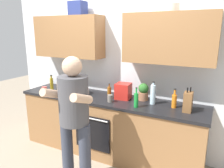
{
  "coord_description": "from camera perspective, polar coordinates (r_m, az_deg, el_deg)",
  "views": [
    {
      "loc": [
        1.44,
        -2.67,
        1.87
      ],
      "look_at": [
        0.12,
        -0.1,
        1.15
      ],
      "focal_mm": 34.37,
      "sensor_mm": 36.0,
      "label": 1
    }
  ],
  "objects": [
    {
      "name": "ground_plane",
      "position": [
        3.57,
        -1.05,
        -17.65
      ],
      "size": [
        12.0,
        12.0,
        0.0
      ],
      "primitive_type": "plane",
      "color": "gray"
    },
    {
      "name": "back_wall_unit",
      "position": [
        3.3,
        1.09,
        7.49
      ],
      "size": [
        4.0,
        0.38,
        2.5
      ],
      "color": "silver",
      "rests_on": "ground"
    },
    {
      "name": "counter",
      "position": [
        3.35,
        -1.1,
        -11.06
      ],
      "size": [
        2.84,
        0.67,
        0.9
      ],
      "color": "olive",
      "rests_on": "ground"
    },
    {
      "name": "person_standing",
      "position": [
        2.51,
        -10.09,
        -7.83
      ],
      "size": [
        0.49,
        0.45,
        1.6
      ],
      "color": "#383D4C",
      "rests_on": "ground"
    },
    {
      "name": "bottle_soda",
      "position": [
        2.8,
        6.44,
        -4.19
      ],
      "size": [
        0.06,
        0.06,
        0.27
      ],
      "color": "#198C33",
      "rests_on": "counter"
    },
    {
      "name": "bottle_soy",
      "position": [
        3.87,
        -12.42,
        0.35
      ],
      "size": [
        0.05,
        0.05,
        0.21
      ],
      "color": "black",
      "rests_on": "counter"
    },
    {
      "name": "bottle_oil",
      "position": [
        3.7,
        -15.77,
        0.04
      ],
      "size": [
        0.05,
        0.05,
        0.26
      ],
      "color": "olive",
      "rests_on": "counter"
    },
    {
      "name": "bottle_syrup",
      "position": [
        3.14,
        -0.74,
        -2.26
      ],
      "size": [
        0.06,
        0.06,
        0.22
      ],
      "color": "#8C4C14",
      "rests_on": "counter"
    },
    {
      "name": "bottle_juice",
      "position": [
        2.88,
        16.22,
        -4.24
      ],
      "size": [
        0.06,
        0.06,
        0.25
      ],
      "color": "orange",
      "rests_on": "counter"
    },
    {
      "name": "bottle_water",
      "position": [
        2.95,
        10.83,
        -2.71
      ],
      "size": [
        0.07,
        0.07,
        0.31
      ],
      "color": "silver",
      "rests_on": "counter"
    },
    {
      "name": "cup_ceramic",
      "position": [
        3.66,
        -17.53,
        -1.38
      ],
      "size": [
        0.08,
        0.08,
        0.08
      ],
      "primitive_type": "cylinder",
      "color": "#BF4C47",
      "rests_on": "counter"
    },
    {
      "name": "cup_stoneware",
      "position": [
        3.0,
        -0.52,
        -3.85
      ],
      "size": [
        0.07,
        0.07,
        0.1
      ],
      "primitive_type": "cylinder",
      "color": "slate",
      "rests_on": "counter"
    },
    {
      "name": "mixing_bowl",
      "position": [
        3.42,
        -8.24,
        -1.8
      ],
      "size": [
        0.25,
        0.25,
        0.1
      ],
      "primitive_type": "cylinder",
      "color": "silver",
      "rests_on": "counter"
    },
    {
      "name": "knife_block",
      "position": [
        2.79,
        19.56,
        -4.49
      ],
      "size": [
        0.1,
        0.14,
        0.31
      ],
      "color": "brown",
      "rests_on": "counter"
    },
    {
      "name": "potted_herb",
      "position": [
        3.1,
        8.33,
        -2.02
      ],
      "size": [
        0.15,
        0.15,
        0.25
      ],
      "color": "#9E6647",
      "rests_on": "counter"
    },
    {
      "name": "grocery_bag_crisps",
      "position": [
        3.14,
        3.01,
        -1.88
      ],
      "size": [
        0.22,
        0.23,
        0.23
      ],
      "primitive_type": "cube",
      "rotation": [
        0.0,
        0.0,
        0.08
      ],
      "color": "red",
      "rests_on": "counter"
    },
    {
      "name": "grocery_bag_bread",
      "position": [
        3.64,
        -12.3,
        -0.5
      ],
      "size": [
        0.24,
        0.19,
        0.16
      ],
      "primitive_type": "cube",
      "rotation": [
        0.0,
        0.0,
        -0.09
      ],
      "color": "tan",
      "rests_on": "counter"
    }
  ]
}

